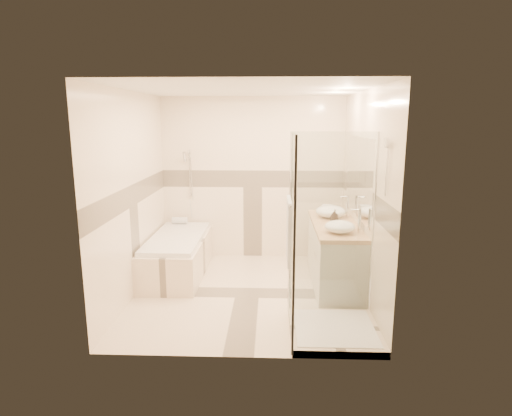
{
  "coord_description": "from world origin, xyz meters",
  "views": [
    {
      "loc": [
        0.3,
        -5.09,
        2.17
      ],
      "look_at": [
        0.1,
        0.25,
        1.05
      ],
      "focal_mm": 30.0,
      "sensor_mm": 36.0,
      "label": 1
    }
  ],
  "objects_px": {
    "bathtub": "(178,253)",
    "amenity_bottle_b": "(334,217)",
    "shower_enclosure": "(323,285)",
    "vanity": "(334,254)",
    "vessel_sink_near": "(331,211)",
    "vessel_sink_far": "(340,227)",
    "amenity_bottle_a": "(335,217)"
  },
  "relations": [
    {
      "from": "vessel_sink_far",
      "to": "amenity_bottle_a",
      "type": "relative_size",
      "value": 1.93
    },
    {
      "from": "bathtub",
      "to": "vessel_sink_far",
      "type": "relative_size",
      "value": 4.75
    },
    {
      "from": "bathtub",
      "to": "shower_enclosure",
      "type": "xyz_separation_m",
      "value": [
        1.86,
        -1.62,
        0.2
      ]
    },
    {
      "from": "amenity_bottle_a",
      "to": "amenity_bottle_b",
      "type": "distance_m",
      "value": 0.08
    },
    {
      "from": "amenity_bottle_b",
      "to": "vessel_sink_near",
      "type": "bearing_deg",
      "value": 90.0
    },
    {
      "from": "shower_enclosure",
      "to": "vessel_sink_near",
      "type": "xyz_separation_m",
      "value": [
        0.27,
        1.6,
        0.43
      ]
    },
    {
      "from": "vanity",
      "to": "vessel_sink_far",
      "type": "bearing_deg",
      "value": -92.41
    },
    {
      "from": "amenity_bottle_b",
      "to": "vanity",
      "type": "bearing_deg",
      "value": -59.16
    },
    {
      "from": "bathtub",
      "to": "vanity",
      "type": "height_order",
      "value": "vanity"
    },
    {
      "from": "bathtub",
      "to": "amenity_bottle_b",
      "type": "distance_m",
      "value": 2.24
    },
    {
      "from": "vessel_sink_near",
      "to": "shower_enclosure",
      "type": "bearing_deg",
      "value": -99.68
    },
    {
      "from": "bathtub",
      "to": "vessel_sink_near",
      "type": "distance_m",
      "value": 2.22
    },
    {
      "from": "vessel_sink_near",
      "to": "amenity_bottle_b",
      "type": "distance_m",
      "value": 0.3
    },
    {
      "from": "vessel_sink_near",
      "to": "vessel_sink_far",
      "type": "height_order",
      "value": "vessel_sink_near"
    },
    {
      "from": "bathtub",
      "to": "shower_enclosure",
      "type": "height_order",
      "value": "shower_enclosure"
    },
    {
      "from": "shower_enclosure",
      "to": "amenity_bottle_a",
      "type": "height_order",
      "value": "shower_enclosure"
    },
    {
      "from": "bathtub",
      "to": "shower_enclosure",
      "type": "distance_m",
      "value": 2.47
    },
    {
      "from": "vanity",
      "to": "amenity_bottle_a",
      "type": "relative_size",
      "value": 8.74
    },
    {
      "from": "shower_enclosure",
      "to": "amenity_bottle_b",
      "type": "bearing_deg",
      "value": 78.19
    },
    {
      "from": "amenity_bottle_b",
      "to": "bathtub",
      "type": "bearing_deg",
      "value": 171.55
    },
    {
      "from": "vessel_sink_far",
      "to": "shower_enclosure",
      "type": "bearing_deg",
      "value": -108.92
    },
    {
      "from": "amenity_bottle_a",
      "to": "amenity_bottle_b",
      "type": "bearing_deg",
      "value": 90.0
    },
    {
      "from": "shower_enclosure",
      "to": "amenity_bottle_a",
      "type": "distance_m",
      "value": 1.33
    },
    {
      "from": "vessel_sink_near",
      "to": "amenity_bottle_b",
      "type": "height_order",
      "value": "vessel_sink_near"
    },
    {
      "from": "bathtub",
      "to": "vanity",
      "type": "relative_size",
      "value": 1.05
    },
    {
      "from": "vessel_sink_far",
      "to": "amenity_bottle_b",
      "type": "distance_m",
      "value": 0.51
    },
    {
      "from": "bathtub",
      "to": "vanity",
      "type": "xyz_separation_m",
      "value": [
        2.15,
        -0.35,
        0.12
      ]
    },
    {
      "from": "vanity",
      "to": "vessel_sink_near",
      "type": "xyz_separation_m",
      "value": [
        -0.02,
        0.33,
        0.51
      ]
    },
    {
      "from": "vessel_sink_near",
      "to": "vessel_sink_far",
      "type": "bearing_deg",
      "value": -90.0
    },
    {
      "from": "amenity_bottle_b",
      "to": "vessel_sink_far",
      "type": "bearing_deg",
      "value": -90.0
    },
    {
      "from": "shower_enclosure",
      "to": "vessel_sink_far",
      "type": "bearing_deg",
      "value": 71.08
    },
    {
      "from": "shower_enclosure",
      "to": "vanity",
      "type": "bearing_deg",
      "value": 77.03
    }
  ]
}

